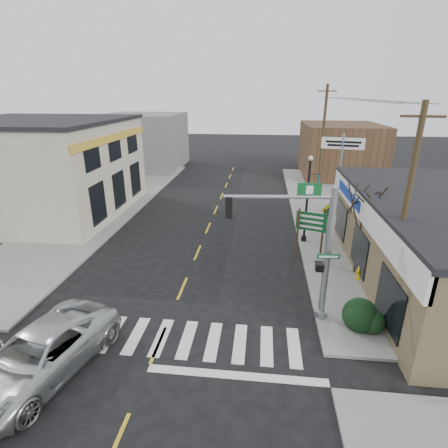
# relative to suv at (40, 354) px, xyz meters

# --- Properties ---
(ground) EXTENTS (140.00, 140.00, 0.00)m
(ground) POSITION_rel_suv_xyz_m (3.39, 1.80, -0.79)
(ground) COLOR black
(ground) RESTS_ON ground
(sidewalk_right) EXTENTS (6.00, 38.00, 0.13)m
(sidewalk_right) POSITION_rel_suv_xyz_m (12.39, 14.80, -0.72)
(sidewalk_right) COLOR slate
(sidewalk_right) RESTS_ON ground
(sidewalk_left) EXTENTS (6.00, 38.00, 0.13)m
(sidewalk_left) POSITION_rel_suv_xyz_m (-5.61, 14.80, -0.72)
(sidewalk_left) COLOR slate
(sidewalk_left) RESTS_ON ground
(center_line) EXTENTS (0.12, 56.00, 0.01)m
(center_line) POSITION_rel_suv_xyz_m (3.39, 9.80, -0.78)
(center_line) COLOR gold
(center_line) RESTS_ON ground
(crosswalk) EXTENTS (11.00, 2.20, 0.01)m
(crosswalk) POSITION_rel_suv_xyz_m (3.39, 2.20, -0.78)
(crosswalk) COLOR silver
(crosswalk) RESTS_ON ground
(left_building) EXTENTS (12.00, 12.00, 6.80)m
(left_building) POSITION_rel_suv_xyz_m (-9.61, 15.80, 2.61)
(left_building) COLOR #B4B096
(left_building) RESTS_ON ground
(bldg_distant_right) EXTENTS (8.00, 10.00, 5.60)m
(bldg_distant_right) POSITION_rel_suv_xyz_m (15.39, 31.80, 2.01)
(bldg_distant_right) COLOR #513925
(bldg_distant_right) RESTS_ON ground
(bldg_distant_left) EXTENTS (9.00, 10.00, 6.40)m
(bldg_distant_left) POSITION_rel_suv_xyz_m (-7.61, 33.80, 2.41)
(bldg_distant_left) COLOR slate
(bldg_distant_left) RESTS_ON ground
(suv) EXTENTS (3.92, 6.12, 1.57)m
(suv) POSITION_rel_suv_xyz_m (0.00, 0.00, 0.00)
(suv) COLOR #B5B9BB
(suv) RESTS_ON ground
(traffic_signal_pole) EXTENTS (4.44, 0.37, 5.62)m
(traffic_signal_pole) POSITION_rel_suv_xyz_m (8.92, 4.08, 2.70)
(traffic_signal_pole) COLOR gray
(traffic_signal_pole) RESTS_ON sidewalk_right
(guide_sign) EXTENTS (1.63, 0.14, 2.86)m
(guide_sign) POSITION_rel_suv_xyz_m (9.69, 9.59, 1.19)
(guide_sign) COLOR #40331E
(guide_sign) RESTS_ON sidewalk_right
(fire_hydrant) EXTENTS (0.24, 0.24, 0.75)m
(fire_hydrant) POSITION_rel_suv_xyz_m (11.89, 7.32, -0.25)
(fire_hydrant) COLOR #D5A602
(fire_hydrant) RESTS_ON sidewalk_right
(ped_crossing_sign) EXTENTS (0.94, 0.07, 2.42)m
(ped_crossing_sign) POSITION_rel_suv_xyz_m (11.06, 12.20, 1.03)
(ped_crossing_sign) COLOR gray
(ped_crossing_sign) RESTS_ON sidewalk_right
(lamp_post) EXTENTS (0.68, 0.54, 5.26)m
(lamp_post) POSITION_rel_suv_xyz_m (9.75, 11.97, 2.40)
(lamp_post) COLOR black
(lamp_post) RESTS_ON sidewalk_right
(dance_center_sign) EXTENTS (2.84, 0.18, 6.03)m
(dance_center_sign) POSITION_rel_suv_xyz_m (12.36, 16.51, 3.95)
(dance_center_sign) COLOR gray
(dance_center_sign) RESTS_ON sidewalk_right
(bare_tree) EXTENTS (2.68, 2.68, 5.37)m
(bare_tree) POSITION_rel_suv_xyz_m (11.94, 8.17, 3.57)
(bare_tree) COLOR black
(bare_tree) RESTS_ON sidewalk_right
(shrub_front) EXTENTS (1.36, 1.36, 1.02)m
(shrub_front) POSITION_rel_suv_xyz_m (10.98, 3.56, -0.15)
(shrub_front) COLOR #163C1A
(shrub_front) RESTS_ON sidewalk_right
(shrub_back) EXTENTS (1.16, 1.16, 0.87)m
(shrub_back) POSITION_rel_suv_xyz_m (12.96, 10.51, -0.22)
(shrub_back) COLOR black
(shrub_back) RESTS_ON sidewalk_right
(utility_pole_near) EXTENTS (1.46, 0.22, 8.41)m
(utility_pole_near) POSITION_rel_suv_xyz_m (12.42, 4.85, 3.66)
(utility_pole_near) COLOR #402F1B
(utility_pole_near) RESTS_ON sidewalk_right
(utility_pole_far) EXTENTS (1.63, 0.24, 9.37)m
(utility_pole_far) POSITION_rel_suv_xyz_m (12.27, 24.66, 4.15)
(utility_pole_far) COLOR #3B2419
(utility_pole_far) RESTS_ON sidewalk_right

